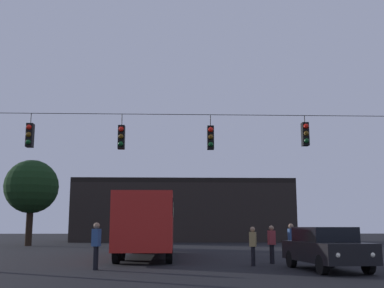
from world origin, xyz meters
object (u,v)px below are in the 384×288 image
(city_bus, at_px, (149,220))
(pedestrian_crossing_right, at_px, (272,242))
(pedestrian_crossing_center, at_px, (338,243))
(pedestrian_trailing, at_px, (96,243))
(pedestrian_crossing_left, at_px, (291,240))
(car_near_right, at_px, (326,248))
(tree_left_silhouette, at_px, (31,187))
(pedestrian_near_bus, at_px, (253,244))
(pedestrian_far_side, at_px, (311,242))

(city_bus, relative_size, pedestrian_crossing_right, 6.94)
(city_bus, bearing_deg, pedestrian_crossing_right, -38.95)
(pedestrian_crossing_center, relative_size, pedestrian_trailing, 0.90)
(pedestrian_crossing_left, bearing_deg, pedestrian_crossing_right, -140.34)
(pedestrian_crossing_center, bearing_deg, pedestrian_crossing_left, 152.72)
(pedestrian_crossing_left, bearing_deg, city_bus, 151.59)
(car_near_right, xyz_separation_m, pedestrian_crossing_right, (-1.28, 3.25, 0.09))
(pedestrian_crossing_right, height_order, tree_left_silhouette, tree_left_silhouette)
(pedestrian_crossing_right, relative_size, tree_left_silhouette, 0.22)
(city_bus, bearing_deg, pedestrian_crossing_center, -28.17)
(pedestrian_near_bus, relative_size, pedestrian_far_side, 1.01)
(pedestrian_crossing_center, xyz_separation_m, tree_left_silhouette, (-18.94, 19.76, 3.99))
(pedestrian_trailing, height_order, pedestrian_far_side, pedestrian_trailing)
(pedestrian_crossing_right, bearing_deg, tree_left_silhouette, 129.23)
(car_near_right, distance_m, tree_left_silhouette, 29.10)
(pedestrian_crossing_center, xyz_separation_m, pedestrian_far_side, (-0.82, 1.21, -0.00))
(pedestrian_crossing_center, distance_m, pedestrian_near_bus, 4.01)
(city_bus, relative_size, pedestrian_trailing, 6.54)
(city_bus, height_order, pedestrian_far_side, city_bus)
(pedestrian_crossing_center, height_order, pedestrian_trailing, pedestrian_trailing)
(city_bus, height_order, tree_left_silhouette, tree_left_silhouette)
(city_bus, xyz_separation_m, pedestrian_far_side, (7.47, -3.23, -1.02))
(city_bus, height_order, pedestrian_near_bus, city_bus)
(pedestrian_crossing_right, bearing_deg, pedestrian_trailing, -158.90)
(pedestrian_crossing_center, bearing_deg, city_bus, 151.83)
(car_near_right, bearing_deg, pedestrian_near_bus, 138.20)
(pedestrian_crossing_left, relative_size, pedestrian_trailing, 1.00)
(pedestrian_far_side, xyz_separation_m, tree_left_silhouette, (-18.12, 18.55, 3.99))
(pedestrian_near_bus, bearing_deg, pedestrian_crossing_center, 17.13)
(pedestrian_crossing_right, height_order, pedestrian_far_side, pedestrian_crossing_right)
(pedestrian_crossing_center, bearing_deg, tree_left_silhouette, 133.79)
(pedestrian_trailing, bearing_deg, car_near_right, -3.93)
(city_bus, bearing_deg, pedestrian_far_side, -23.38)
(pedestrian_crossing_center, height_order, pedestrian_crossing_right, pedestrian_crossing_right)
(city_bus, distance_m, pedestrian_near_bus, 7.24)
(car_near_right, xyz_separation_m, tree_left_silhouette, (-17.39, 22.98, 4.04))
(pedestrian_trailing, height_order, tree_left_silhouette, tree_left_silhouette)
(pedestrian_crossing_center, relative_size, pedestrian_far_side, 1.00)
(city_bus, xyz_separation_m, tree_left_silhouette, (-10.65, 15.32, 2.97))
(pedestrian_crossing_left, xyz_separation_m, pedestrian_trailing, (-8.02, -3.57, 0.00))
(pedestrian_crossing_left, distance_m, pedestrian_trailing, 8.78)
(pedestrian_far_side, relative_size, tree_left_silhouette, 0.21)
(pedestrian_crossing_left, relative_size, tree_left_silhouette, 0.24)
(pedestrian_crossing_left, height_order, pedestrian_near_bus, pedestrian_crossing_left)
(pedestrian_crossing_center, height_order, pedestrian_far_side, pedestrian_crossing_center)
(pedestrian_crossing_right, xyz_separation_m, tree_left_silhouette, (-16.11, 19.73, 3.95))
(pedestrian_trailing, bearing_deg, pedestrian_far_side, 23.30)
(city_bus, xyz_separation_m, pedestrian_crossing_right, (5.45, -4.41, -0.98))
(car_near_right, relative_size, pedestrian_far_side, 2.96)
(tree_left_silhouette, bearing_deg, pedestrian_near_bus, -54.19)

